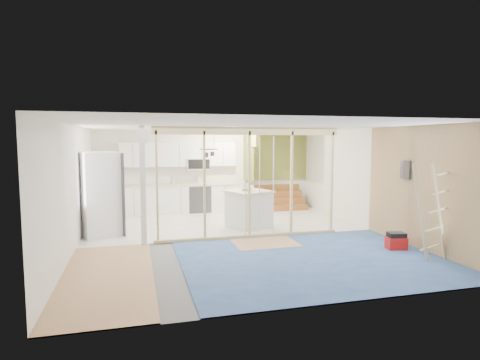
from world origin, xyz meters
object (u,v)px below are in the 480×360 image
object	(u,v)px
island	(248,209)
toolbox	(396,242)
fridge	(100,194)
ladder	(432,212)

from	to	relation	value
island	toolbox	xyz separation A→B (m)	(2.40, -2.86, -0.32)
fridge	toolbox	world-z (taller)	fridge
island	fridge	bearing A→B (deg)	156.09
fridge	island	bearing A→B (deg)	-23.44
island	toolbox	world-z (taller)	island
island	ladder	bearing A→B (deg)	-78.61
fridge	toolbox	size ratio (longest dim) A/B	4.62
fridge	toolbox	bearing A→B (deg)	-48.23
island	toolbox	bearing A→B (deg)	-73.10
fridge	ladder	bearing A→B (deg)	-53.70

